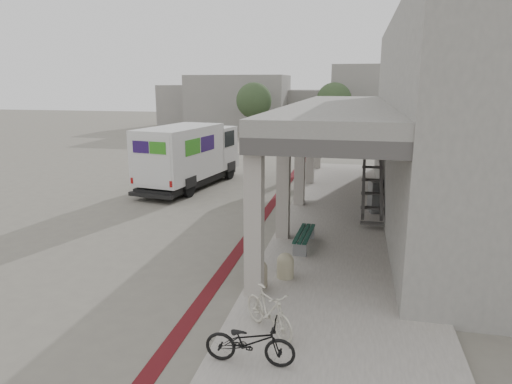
% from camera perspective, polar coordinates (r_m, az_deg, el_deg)
% --- Properties ---
extents(ground, '(120.00, 120.00, 0.00)m').
position_cam_1_polar(ground, '(14.18, -5.44, -6.07)').
color(ground, '#69635A').
rests_on(ground, ground).
extents(bike_lane_stripe, '(0.35, 40.00, 0.01)m').
position_cam_1_polar(bike_lane_stripe, '(15.76, 0.26, -3.97)').
color(bike_lane_stripe, '#501014').
rests_on(bike_lane_stripe, ground).
extents(sidewalk, '(4.40, 28.00, 0.12)m').
position_cam_1_polar(sidewalk, '(13.53, 11.03, -6.97)').
color(sidewalk, gray).
rests_on(sidewalk, ground).
extents(transit_building, '(7.60, 17.00, 7.00)m').
position_cam_1_polar(transit_building, '(17.45, 21.41, 8.20)').
color(transit_building, gray).
rests_on(transit_building, ground).
extents(distant_backdrop, '(28.00, 10.00, 6.50)m').
position_cam_1_polar(distant_backdrop, '(49.13, 4.31, 11.08)').
color(distant_backdrop, gray).
rests_on(distant_backdrop, ground).
extents(tree_left, '(3.20, 3.20, 4.80)m').
position_cam_1_polar(tree_left, '(41.75, -0.25, 11.35)').
color(tree_left, '#38281C').
rests_on(tree_left, ground).
extents(tree_mid, '(3.20, 3.20, 4.80)m').
position_cam_1_polar(tree_mid, '(42.78, 9.72, 11.21)').
color(tree_mid, '#38281C').
rests_on(tree_mid, ground).
extents(tree_right, '(3.20, 3.20, 4.80)m').
position_cam_1_polar(tree_right, '(42.13, 20.76, 10.52)').
color(tree_right, '#38281C').
rests_on(tree_right, ground).
extents(fedex_truck, '(3.09, 6.95, 2.86)m').
position_cam_1_polar(fedex_truck, '(21.29, -8.30, 4.68)').
color(fedex_truck, black).
rests_on(fedex_truck, ground).
extents(bench, '(0.47, 1.82, 0.42)m').
position_cam_1_polar(bench, '(13.25, 6.04, -5.57)').
color(bench, gray).
rests_on(bench, sidewalk).
extents(bollard_near, '(0.45, 0.45, 0.67)m').
position_cam_1_polar(bollard_near, '(10.70, 0.23, -10.09)').
color(bollard_near, gray).
rests_on(bollard_near, sidewalk).
extents(bollard_far, '(0.41, 0.41, 0.62)m').
position_cam_1_polar(bollard_far, '(11.21, 3.69, -9.11)').
color(bollard_far, tan).
rests_on(bollard_far, sidewalk).
extents(utility_cabinet, '(0.65, 0.78, 1.14)m').
position_cam_1_polar(utility_cabinet, '(17.23, 14.85, -0.54)').
color(utility_cabinet, slate).
rests_on(utility_cabinet, sidewalk).
extents(bicycle_black, '(1.55, 0.57, 0.81)m').
position_cam_1_polar(bicycle_black, '(8.01, -0.76, -18.20)').
color(bicycle_black, black).
rests_on(bicycle_black, sidewalk).
extents(bicycle_cream, '(1.35, 1.33, 0.89)m').
position_cam_1_polar(bicycle_cream, '(8.85, 1.61, -14.60)').
color(bicycle_cream, beige).
rests_on(bicycle_cream, sidewalk).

